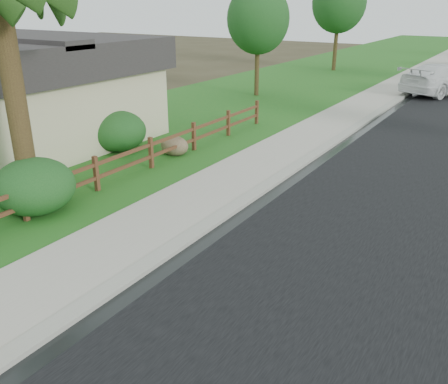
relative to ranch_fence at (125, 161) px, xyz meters
The scene contains 13 objects.
ground 7.37m from the ranch_fence, 60.64° to the right, with size 120.00×120.00×0.00m, color #3A331F.
curb 28.88m from the ranch_fence, 82.04° to the left, with size 0.40×90.00×0.12m, color #99958B.
wet_gutter 28.94m from the ranch_fence, 81.35° to the left, with size 0.50×90.00×0.00m, color black.
sidewalk 28.73m from the ranch_fence, 84.61° to the left, with size 2.20×90.00×0.10m, color #ACA596.
grass_strip 28.62m from the ranch_fence, 88.40° to the left, with size 1.60×90.00×0.06m, color #1B611C.
lawn_near 28.94m from the ranch_fence, 98.75° to the left, with size 9.00×90.00×0.04m, color #1B611C.
ranch_fence is the anchor object (origin of this frame).
white_suv 21.69m from the ranch_fence, 75.04° to the left, with size 2.45×6.03×1.75m, color white.
boulder 2.85m from the ranch_fence, 96.07° to the left, with size 1.08×0.81×0.72m, color brown.
shrub_b 3.06m from the ranch_fence, 95.63° to the right, with size 2.08×2.08×1.46m, color #19461B.
shrub_c 3.27m from the ranch_fence, 137.65° to the left, with size 2.05×2.05×1.48m, color #19461B.
tree_near_left 15.41m from the ranch_fence, 103.12° to the left, with size 3.49×3.49×6.18m.
tree_mid_left 27.98m from the ranch_fence, 97.07° to the left, with size 4.10×4.10×7.33m.
Camera 1 is at (6.36, -3.65, 5.18)m, focal length 38.00 mm.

